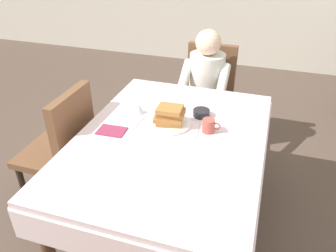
# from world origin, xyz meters

# --- Properties ---
(ground_plane) EXTENTS (14.00, 14.00, 0.00)m
(ground_plane) POSITION_xyz_m (0.00, 0.00, 0.00)
(ground_plane) COLOR brown
(dining_table_main) EXTENTS (1.12, 1.52, 0.74)m
(dining_table_main) POSITION_xyz_m (0.00, 0.00, 0.65)
(dining_table_main) COLOR silver
(dining_table_main) RESTS_ON ground
(chair_diner) EXTENTS (0.44, 0.45, 0.93)m
(chair_diner) POSITION_xyz_m (0.00, 1.17, 0.53)
(chair_diner) COLOR brown
(chair_diner) RESTS_ON ground
(diner_person) EXTENTS (0.40, 0.43, 1.12)m
(diner_person) POSITION_xyz_m (0.00, 1.01, 0.67)
(diner_person) COLOR silver
(diner_person) RESTS_ON ground
(chair_left_side) EXTENTS (0.45, 0.44, 0.93)m
(chair_left_side) POSITION_xyz_m (-0.77, 0.00, 0.53)
(chair_left_side) COLOR brown
(chair_left_side) RESTS_ON ground
(plate_breakfast) EXTENTS (0.28, 0.28, 0.02)m
(plate_breakfast) POSITION_xyz_m (-0.05, 0.14, 0.75)
(plate_breakfast) COLOR white
(plate_breakfast) RESTS_ON dining_table_main
(breakfast_stack) EXTENTS (0.20, 0.17, 0.11)m
(breakfast_stack) POSITION_xyz_m (-0.05, 0.14, 0.81)
(breakfast_stack) COLOR #A36B33
(breakfast_stack) RESTS_ON plate_breakfast
(cup_coffee) EXTENTS (0.11, 0.08, 0.08)m
(cup_coffee) POSITION_xyz_m (0.21, 0.13, 0.78)
(cup_coffee) COLOR #B24C42
(cup_coffee) RESTS_ON dining_table_main
(bowl_butter) EXTENTS (0.11, 0.11, 0.04)m
(bowl_butter) POSITION_xyz_m (0.12, 0.31, 0.76)
(bowl_butter) COLOR black
(bowl_butter) RESTS_ON dining_table_main
(syrup_pitcher) EXTENTS (0.08, 0.08, 0.07)m
(syrup_pitcher) POSITION_xyz_m (-0.29, 0.22, 0.78)
(syrup_pitcher) COLOR silver
(syrup_pitcher) RESTS_ON dining_table_main
(fork_left_of_plate) EXTENTS (0.03, 0.18, 0.00)m
(fork_left_of_plate) POSITION_xyz_m (-0.24, 0.12, 0.74)
(fork_left_of_plate) COLOR silver
(fork_left_of_plate) RESTS_ON dining_table_main
(knife_right_of_plate) EXTENTS (0.03, 0.20, 0.00)m
(knife_right_of_plate) POSITION_xyz_m (0.14, 0.12, 0.74)
(knife_right_of_plate) COLOR silver
(knife_right_of_plate) RESTS_ON dining_table_main
(spoon_near_edge) EXTENTS (0.15, 0.05, 0.00)m
(spoon_near_edge) POSITION_xyz_m (-0.08, -0.20, 0.74)
(spoon_near_edge) COLOR silver
(spoon_near_edge) RESTS_ON dining_table_main
(napkin_folded) EXTENTS (0.18, 0.13, 0.01)m
(napkin_folded) POSITION_xyz_m (-0.36, -0.05, 0.74)
(napkin_folded) COLOR #8C2D4C
(napkin_folded) RESTS_ON dining_table_main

